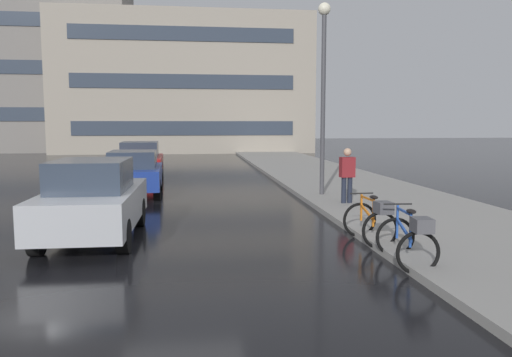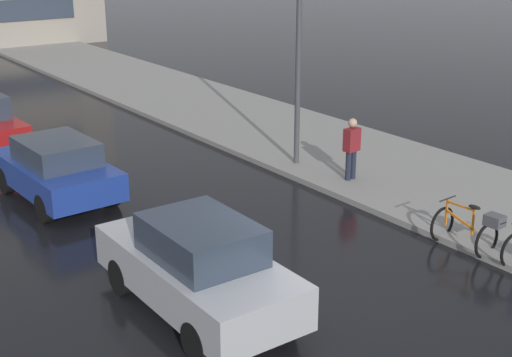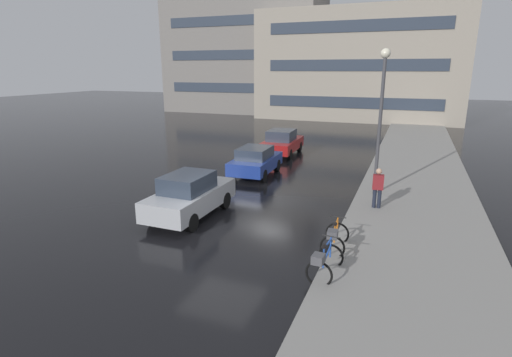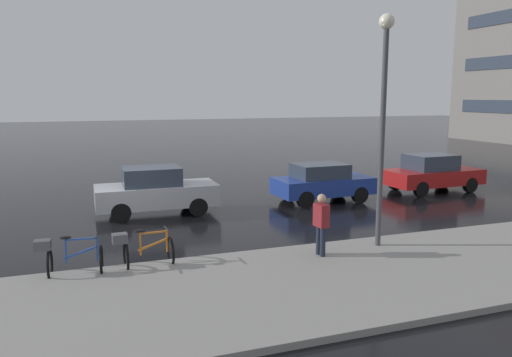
{
  "view_description": "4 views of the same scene",
  "coord_description": "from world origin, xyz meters",
  "views": [
    {
      "loc": [
        0.26,
        -9.41,
        2.37
      ],
      "look_at": [
        2.03,
        4.57,
        0.82
      ],
      "focal_mm": 35.0,
      "sensor_mm": 36.0,
      "label": 1
    },
    {
      "loc": [
        -7.17,
        -7.99,
        5.98
      ],
      "look_at": [
        0.75,
        2.87,
        1.29
      ],
      "focal_mm": 50.0,
      "sensor_mm": 36.0,
      "label": 2
    },
    {
      "loc": [
        5.54,
        -11.04,
        5.28
      ],
      "look_at": [
        -0.23,
        3.68,
        0.93
      ],
      "focal_mm": 28.0,
      "sensor_mm": 36.0,
      "label": 3
    },
    {
      "loc": [
        15.24,
        -1.42,
        4.06
      ],
      "look_at": [
        2.07,
        3.3,
        1.73
      ],
      "focal_mm": 35.0,
      "sensor_mm": 36.0,
      "label": 4
    }
  ],
  "objects": [
    {
      "name": "car_red",
      "position": [
        -2.04,
        12.78,
        0.79
      ],
      "size": [
        2.0,
        4.22,
        1.59
      ],
      "color": "#AD1919",
      "rests_on": "ground"
    },
    {
      "name": "pedestrian",
      "position": [
        4.56,
        4.12,
        0.95
      ],
      "size": [
        0.42,
        0.28,
        1.69
      ],
      "color": "#1E2333",
      "rests_on": "ground"
    },
    {
      "name": "bicycle_nearest",
      "position": [
        3.77,
        -1.76,
        0.5
      ],
      "size": [
        0.8,
        1.45,
        0.99
      ],
      "color": "black",
      "rests_on": "ground"
    },
    {
      "name": "car_blue",
      "position": [
        -1.7,
        7.36,
        0.76
      ],
      "size": [
        1.9,
        3.81,
        1.49
      ],
      "color": "navy",
      "rests_on": "ground"
    },
    {
      "name": "streetlamp",
      "position": [
        4.31,
        5.93,
        3.89
      ],
      "size": [
        0.39,
        0.39,
        6.06
      ],
      "color": "#424247",
      "rests_on": "ground"
    },
    {
      "name": "ground_plane",
      "position": [
        0.0,
        0.0,
        0.0
      ],
      "size": [
        140.0,
        140.0,
        0.0
      ],
      "primitive_type": "plane",
      "color": "black"
    },
    {
      "name": "car_silver",
      "position": [
        -1.78,
        1.01,
        0.82
      ],
      "size": [
        1.77,
        4.11,
        1.65
      ],
      "color": "#B2B5BA",
      "rests_on": "ground"
    },
    {
      "name": "building_facade_main",
      "position": [
        -0.36,
        34.53,
        5.63
      ],
      "size": [
        20.89,
        9.01,
        11.26
      ],
      "color": "#9E9384",
      "rests_on": "ground"
    },
    {
      "name": "building_facade_side",
      "position": [
        -14.75,
        36.9,
        8.69
      ],
      "size": [
        19.03,
        8.43,
        17.39
      ],
      "color": "gray",
      "rests_on": "ground"
    },
    {
      "name": "sidewalk_kerb",
      "position": [
        6.0,
        10.0,
        0.07
      ],
      "size": [
        4.8,
        60.0,
        0.14
      ],
      "primitive_type": "cube",
      "color": "gray",
      "rests_on": "ground"
    },
    {
      "name": "bicycle_second",
      "position": [
        3.74,
        -0.13,
        0.5
      ],
      "size": [
        0.78,
        1.38,
        0.98
      ],
      "color": "black",
      "rests_on": "ground"
    }
  ]
}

